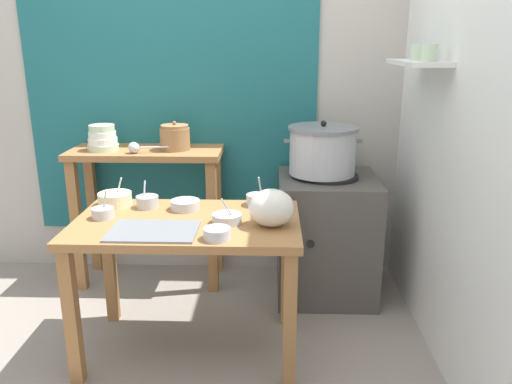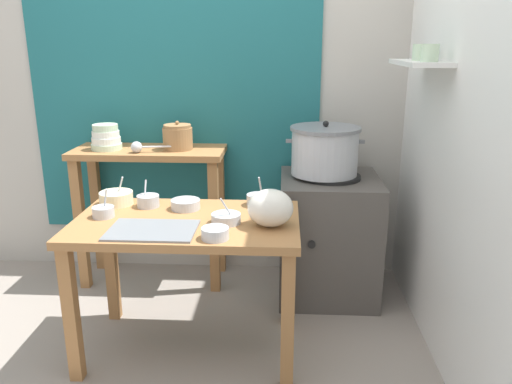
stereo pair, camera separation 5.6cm
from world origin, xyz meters
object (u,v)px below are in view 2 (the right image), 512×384
bowl_stack_enamel (106,138)px  prep_bowl_1 (148,200)px  back_shelf_table (151,182)px  serving_tray (152,230)px  prep_bowl_3 (258,199)px  clay_pot (178,137)px  plastic_bag (270,208)px  prep_bowl_0 (103,211)px  prep_bowl_4 (116,198)px  stove_block (328,236)px  ladle (139,147)px  prep_bowl_6 (215,233)px  prep_bowl_5 (186,204)px  steamer_pot (325,150)px  prep_bowl_2 (226,218)px  prep_table (187,240)px

bowl_stack_enamel → prep_bowl_1: bowl_stack_enamel is taller
prep_bowl_1 → back_shelf_table: bearing=103.8°
serving_tray → prep_bowl_3: (0.47, 0.41, 0.03)m
clay_pot → prep_bowl_1: clay_pot is taller
plastic_bag → prep_bowl_0: plastic_bag is taller
bowl_stack_enamel → prep_bowl_4: size_ratio=1.08×
back_shelf_table → prep_bowl_0: 0.80m
stove_block → plastic_bag: plastic_bag is taller
ladle → prep_bowl_4: bearing=-90.1°
stove_block → prep_bowl_6: 1.15m
clay_pot → prep_bowl_0: (-0.22, -0.79, -0.23)m
stove_block → prep_bowl_5: stove_block is taller
steamer_pot → bowl_stack_enamel: (-1.36, 0.08, 0.05)m
steamer_pot → prep_bowl_3: size_ratio=2.88×
clay_pot → serving_tray: size_ratio=0.46×
serving_tray → plastic_bag: plastic_bag is taller
serving_tray → prep_bowl_2: size_ratio=2.82×
steamer_pot → prep_bowl_2: size_ratio=3.31×
clay_pot → prep_bowl_3: 0.81m
steamer_pot → plastic_bag: bearing=-111.7°
prep_bowl_3 → prep_bowl_4: prep_bowl_3 is taller
prep_bowl_4 → prep_bowl_1: bearing=-10.2°
prep_table → prep_bowl_2: prep_bowl_2 is taller
bowl_stack_enamel → steamer_pot: bearing=-3.4°
serving_tray → back_shelf_table: bearing=105.1°
ladle → prep_bowl_6: ladle is taller
serving_tray → prep_bowl_6: prep_bowl_6 is taller
steamer_pot → prep_bowl_0: 1.33m
prep_bowl_4 → plastic_bag: bearing=-19.3°
steamer_pot → serving_tray: (-0.84, -0.86, -0.20)m
plastic_bag → prep_bowl_4: 0.88m
ladle → serving_tray: 0.93m
prep_bowl_0 → prep_bowl_2: (0.62, -0.05, -0.00)m
prep_table → prep_bowl_3: (0.34, 0.24, 0.14)m
prep_table → prep_bowl_5: 0.21m
steamer_pot → prep_bowl_6: 1.10m
prep_bowl_3 → prep_bowl_5: prep_bowl_3 is taller
prep_bowl_1 → prep_bowl_3: size_ratio=0.86×
bowl_stack_enamel → prep_bowl_5: size_ratio=1.27×
stove_block → plastic_bag: (-0.34, -0.74, 0.43)m
serving_tray → prep_bowl_4: prep_bowl_4 is taller
back_shelf_table → clay_pot: clay_pot is taller
prep_bowl_1 → prep_bowl_2: (0.44, -0.23, -0.01)m
back_shelf_table → prep_bowl_3: size_ratio=5.89×
serving_tray → prep_bowl_5: size_ratio=2.66×
back_shelf_table → bowl_stack_enamel: bearing=-173.8°
clay_pot → prep_bowl_3: size_ratio=1.14×
serving_tray → prep_bowl_0: prep_bowl_0 is taller
serving_tray → plastic_bag: size_ratio=1.86×
prep_bowl_2 → prep_bowl_6: size_ratio=1.16×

